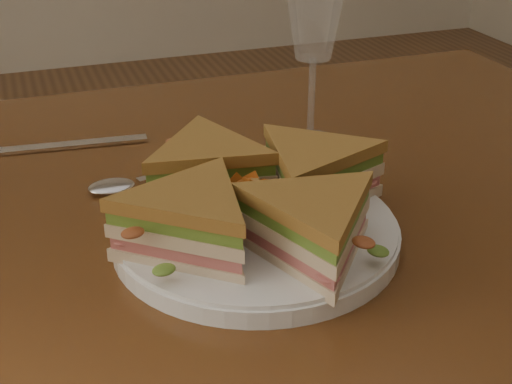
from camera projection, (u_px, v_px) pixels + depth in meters
table at (182, 303)px, 0.73m from camera, size 1.20×0.80×0.75m
plate at (256, 233)px, 0.64m from camera, size 0.26×0.26×0.02m
sandwich_wedges at (256, 197)px, 0.62m from camera, size 0.31×0.31×0.06m
crisps_mound at (256, 201)px, 0.63m from camera, size 0.09×0.09×0.05m
spoon at (132, 182)px, 0.74m from camera, size 0.18×0.07×0.01m
knife at (47, 148)px, 0.83m from camera, size 0.22×0.04×0.00m
wine_glass at (315, 14)px, 0.77m from camera, size 0.08×0.08×0.21m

